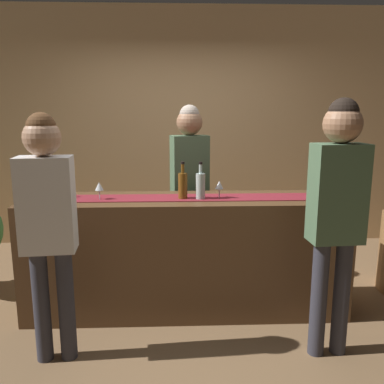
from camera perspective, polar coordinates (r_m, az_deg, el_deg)
name	(u,v)px	position (r m, az deg, el deg)	size (l,w,h in m)	color
ground_plane	(186,308)	(3.64, -0.85, -16.00)	(10.00, 10.00, 0.00)	brown
back_wall	(182,128)	(5.13, -1.43, 8.92)	(6.00, 0.12, 2.90)	tan
bar_counter	(186,255)	(3.44, -0.87, -8.80)	(2.62, 0.60, 0.97)	#543821
counter_runner_cloth	(186,198)	(3.30, -0.90, -0.81)	(2.49, 0.28, 0.01)	maroon
wine_bottle_green	(40,185)	(3.49, -20.59, 0.98)	(0.07, 0.07, 0.30)	#194723
wine_bottle_clear	(200,185)	(3.23, 1.20, 0.93)	(0.07, 0.07, 0.30)	#B2C6C1
wine_bottle_amber	(183,185)	(3.25, -1.30, 0.97)	(0.07, 0.07, 0.30)	brown
wine_glass_near_customer	(219,185)	(3.28, 3.87, 0.92)	(0.07, 0.07, 0.14)	silver
wine_glass_mid_counter	(99,187)	(3.30, -12.92, 0.71)	(0.07, 0.07, 0.14)	silver
bartender	(190,175)	(3.85, -0.34, 2.43)	(0.38, 0.27, 1.73)	#26262B
customer_sipping	(337,201)	(2.81, 19.74, -1.21)	(0.35, 0.25, 1.75)	#33333D
customer_browsing	(47,214)	(2.75, -19.68, -2.91)	(0.36, 0.23, 1.66)	#33333D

